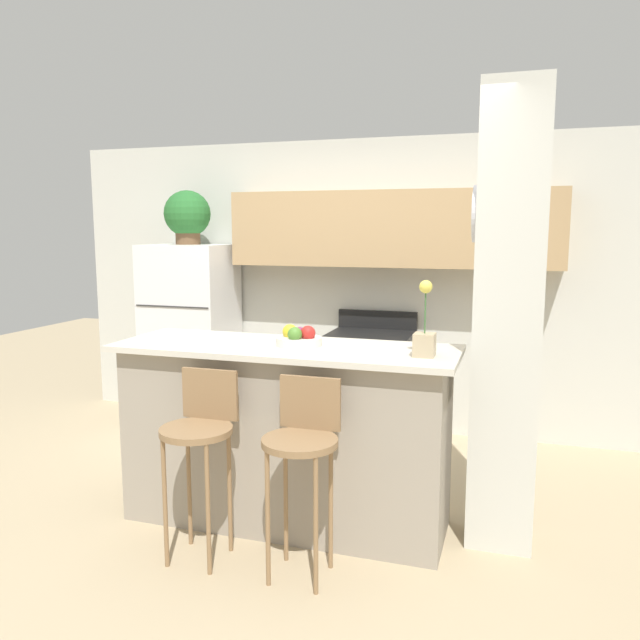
{
  "coord_description": "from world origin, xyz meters",
  "views": [
    {
      "loc": [
        1.3,
        -3.39,
        1.78
      ],
      "look_at": [
        0.0,
        0.69,
        1.15
      ],
      "focal_mm": 35.0,
      "sensor_mm": 36.0,
      "label": 1
    }
  ],
  "objects": [
    {
      "name": "counter_bar",
      "position": [
        0.0,
        0.0,
        0.55
      ],
      "size": [
        2.04,
        0.7,
        1.1
      ],
      "color": "gray",
      "rests_on": "ground_plane"
    },
    {
      "name": "fruit_bowl",
      "position": [
        0.08,
        0.01,
        1.14
      ],
      "size": [
        0.27,
        0.27,
        0.12
      ],
      "color": "silver",
      "rests_on": "counter_bar"
    },
    {
      "name": "refrigerator",
      "position": [
        -1.54,
        1.62,
        0.82
      ],
      "size": [
        0.74,
        0.65,
        1.64
      ],
      "color": "white",
      "rests_on": "ground_plane"
    },
    {
      "name": "bar_stool_right",
      "position": [
        0.29,
        -0.52,
        0.69
      ],
      "size": [
        0.39,
        0.39,
        1.02
      ],
      "color": "olive",
      "rests_on": "ground_plane"
    },
    {
      "name": "stove_range",
      "position": [
        0.14,
        1.65,
        0.46
      ],
      "size": [
        0.7,
        0.6,
        1.07
      ],
      "color": "white",
      "rests_on": "ground_plane"
    },
    {
      "name": "ground_plane",
      "position": [
        0.0,
        0.0,
        0.0
      ],
      "size": [
        14.0,
        14.0,
        0.0
      ],
      "primitive_type": "plane",
      "color": "tan"
    },
    {
      "name": "wall_back",
      "position": [
        0.11,
        1.92,
        1.48
      ],
      "size": [
        5.6,
        0.38,
        2.55
      ],
      "color": "silver",
      "rests_on": "ground_plane"
    },
    {
      "name": "bar_stool_left",
      "position": [
        -0.29,
        -0.52,
        0.69
      ],
      "size": [
        0.39,
        0.39,
        1.02
      ],
      "color": "olive",
      "rests_on": "ground_plane"
    },
    {
      "name": "orchid_vase",
      "position": [
        0.83,
        -0.07,
        1.22
      ],
      "size": [
        0.11,
        0.11,
        0.41
      ],
      "color": "tan",
      "rests_on": "counter_bar"
    },
    {
      "name": "pillar_right",
      "position": [
        1.25,
        0.14,
        1.28
      ],
      "size": [
        0.38,
        0.32,
        2.55
      ],
      "color": "silver",
      "rests_on": "ground_plane"
    },
    {
      "name": "potted_plant_on_fridge",
      "position": [
        -1.54,
        1.62,
        1.9
      ],
      "size": [
        0.41,
        0.41,
        0.48
      ],
      "color": "brown",
      "rests_on": "refrigerator"
    }
  ]
}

